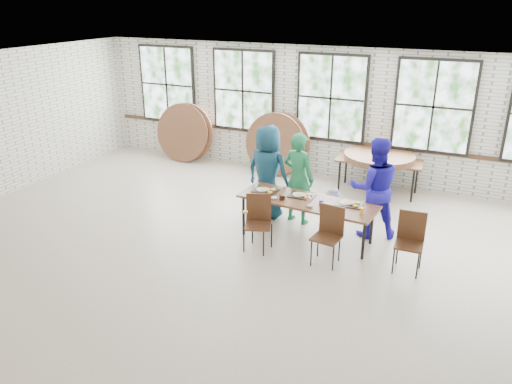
% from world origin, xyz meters
% --- Properties ---
extents(room, '(12.00, 12.00, 12.00)m').
position_xyz_m(room, '(0.00, 4.44, 1.83)').
color(room, beige).
rests_on(room, ground).
extents(dining_table, '(2.46, 1.01, 0.74)m').
position_xyz_m(dining_table, '(0.64, 1.13, 0.69)').
color(dining_table, brown).
rests_on(dining_table, ground).
extents(chair_near_left, '(0.54, 0.53, 0.95)m').
position_xyz_m(chair_near_left, '(-0.00, 0.50, 0.56)').
color(chair_near_left, '#482918').
rests_on(chair_near_left, ground).
extents(chair_near_right, '(0.47, 0.46, 0.95)m').
position_xyz_m(chair_near_right, '(1.22, 0.53, 0.56)').
color(chair_near_right, '#482918').
rests_on(chair_near_right, ground).
extents(chair_spare, '(0.44, 0.43, 0.95)m').
position_xyz_m(chair_spare, '(2.43, 0.83, 0.56)').
color(chair_spare, '#482918').
rests_on(chair_spare, ground).
extents(adult_teal, '(0.95, 0.69, 1.81)m').
position_xyz_m(adult_teal, '(-0.39, 1.78, 0.90)').
color(adult_teal, navy).
rests_on(adult_teal, ground).
extents(adult_green, '(0.71, 0.55, 1.74)m').
position_xyz_m(adult_green, '(0.23, 1.78, 0.87)').
color(adult_green, '#1F7748').
rests_on(adult_green, ground).
extents(toddler, '(0.54, 0.36, 0.78)m').
position_xyz_m(toddler, '(0.91, 1.78, 0.39)').
color(toddler, '#171543').
rests_on(toddler, ground).
extents(adult_blue, '(1.08, 0.98, 1.81)m').
position_xyz_m(adult_blue, '(1.63, 1.78, 0.90)').
color(adult_blue, '#231ABC').
rests_on(adult_blue, ground).
extents(storage_table, '(1.85, 0.88, 0.74)m').
position_xyz_m(storage_table, '(1.28, 3.94, 0.69)').
color(storage_table, brown).
rests_on(storage_table, ground).
extents(tabletop_clutter, '(2.07, 0.65, 0.11)m').
position_xyz_m(tabletop_clutter, '(0.68, 1.10, 0.77)').
color(tabletop_clutter, black).
rests_on(tabletop_clutter, dining_table).
extents(round_tops_stacked, '(1.50, 1.50, 0.13)m').
position_xyz_m(round_tops_stacked, '(1.28, 3.94, 0.80)').
color(round_tops_stacked, brown).
rests_on(round_tops_stacked, storage_table).
extents(round_tops_leaning, '(4.17, 0.43, 1.49)m').
position_xyz_m(round_tops_leaning, '(-2.45, 4.10, 0.73)').
color(round_tops_leaning, brown).
rests_on(round_tops_leaning, ground).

